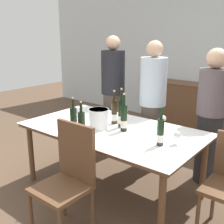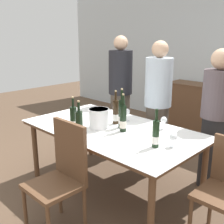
{
  "view_description": "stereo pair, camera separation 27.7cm",
  "coord_description": "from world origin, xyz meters",
  "views": [
    {
      "loc": [
        1.78,
        -2.21,
        1.71
      ],
      "look_at": [
        0.0,
        0.0,
        0.9
      ],
      "focal_mm": 45.0,
      "sensor_mm": 36.0,
      "label": 1
    },
    {
      "loc": [
        1.98,
        -2.02,
        1.71
      ],
      "look_at": [
        0.0,
        0.0,
        0.9
      ],
      "focal_mm": 45.0,
      "sensor_mm": 36.0,
      "label": 2
    }
  ],
  "objects": [
    {
      "name": "wine_bottle_2",
      "position": [
        -0.25,
        -0.32,
        0.84
      ],
      "size": [
        0.07,
        0.07,
        0.36
      ],
      "color": "black",
      "rests_on": "dining_table"
    },
    {
      "name": "ground_plane",
      "position": [
        0.0,
        0.0,
        0.0
      ],
      "size": [
        12.0,
        12.0,
        0.0
      ],
      "primitive_type": "plane",
      "color": "brown"
    },
    {
      "name": "chair_near_front",
      "position": [
        0.13,
        -0.76,
        0.55
      ],
      "size": [
        0.42,
        0.42,
        0.98
      ],
      "color": "brown",
      "rests_on": "ground_plane"
    },
    {
      "name": "person_guest_left",
      "position": [
        0.03,
        0.78,
        0.81
      ],
      "size": [
        0.33,
        0.33,
        1.62
      ],
      "color": "#51473D",
      "rests_on": "ground_plane"
    },
    {
      "name": "wine_glass_1",
      "position": [
        0.41,
        0.36,
        0.82
      ],
      "size": [
        0.07,
        0.07,
        0.14
      ],
      "color": "white",
      "rests_on": "dining_table"
    },
    {
      "name": "ice_bucket",
      "position": [
        -0.11,
        -0.09,
        0.84
      ],
      "size": [
        0.22,
        0.22,
        0.21
      ],
      "color": "white",
      "rests_on": "dining_table"
    },
    {
      "name": "person_guest_right",
      "position": [
        0.75,
        0.85,
        0.78
      ],
      "size": [
        0.33,
        0.33,
        1.56
      ],
      "color": "#262628",
      "rests_on": "ground_plane"
    },
    {
      "name": "wine_glass_2",
      "position": [
        0.74,
        0.02,
        0.81
      ],
      "size": [
        0.07,
        0.07,
        0.13
      ],
      "color": "white",
      "rests_on": "dining_table"
    },
    {
      "name": "wine_bottle_1",
      "position": [
        -0.05,
        -0.4,
        0.85
      ],
      "size": [
        0.07,
        0.07,
        0.36
      ],
      "color": "black",
      "rests_on": "dining_table"
    },
    {
      "name": "wine_glass_0",
      "position": [
        -0.05,
        0.3,
        0.83
      ],
      "size": [
        0.07,
        0.07,
        0.15
      ],
      "color": "white",
      "rests_on": "dining_table"
    },
    {
      "name": "sideboard_cabinet",
      "position": [
        -0.1,
        2.57,
        0.41
      ],
      "size": [
        1.59,
        0.46,
        0.83
      ],
      "color": "brown",
      "rests_on": "ground_plane"
    },
    {
      "name": "wine_bottle_0",
      "position": [
        0.05,
        0.1,
        0.87
      ],
      "size": [
        0.07,
        0.07,
        0.43
      ],
      "color": "black",
      "rests_on": "dining_table"
    },
    {
      "name": "wine_bottle_3",
      "position": [
        0.15,
        0.01,
        0.86
      ],
      "size": [
        0.07,
        0.07,
        0.4
      ],
      "color": "black",
      "rests_on": "dining_table"
    },
    {
      "name": "wine_bottle_4",
      "position": [
        0.63,
        -0.09,
        0.85
      ],
      "size": [
        0.06,
        0.06,
        0.35
      ],
      "color": "black",
      "rests_on": "dining_table"
    },
    {
      "name": "wine_bottle_5",
      "position": [
        -0.08,
        0.14,
        0.85
      ],
      "size": [
        0.07,
        0.07,
        0.38
      ],
      "color": "#332314",
      "rests_on": "dining_table"
    },
    {
      "name": "person_host",
      "position": [
        -0.66,
        0.84,
        0.84
      ],
      "size": [
        0.33,
        0.33,
        1.67
      ],
      "color": "#51473D",
      "rests_on": "ground_plane"
    },
    {
      "name": "dining_table",
      "position": [
        0.0,
        0.0,
        0.67
      ],
      "size": [
        1.92,
        1.07,
        0.72
      ],
      "color": "brown",
      "rests_on": "ground_plane"
    }
  ]
}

